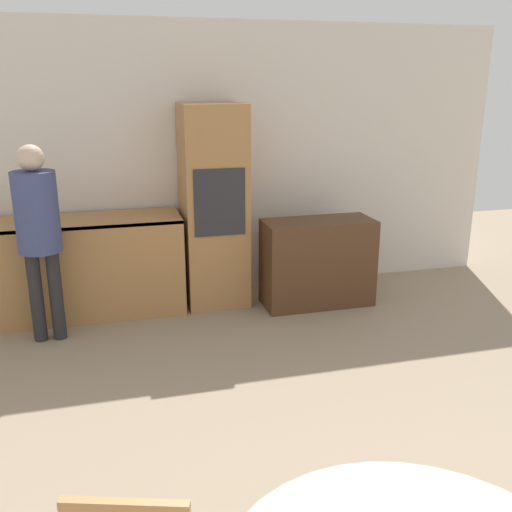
% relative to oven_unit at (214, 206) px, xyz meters
% --- Properties ---
extents(wall_back, '(6.41, 0.05, 2.60)m').
position_rel_oven_unit_xyz_m(wall_back, '(-0.17, 0.34, 0.37)').
color(wall_back, silver).
rests_on(wall_back, ground_plane).
extents(kitchen_counter, '(2.20, 0.60, 0.89)m').
position_rel_oven_unit_xyz_m(kitchen_counter, '(-1.42, -0.01, -0.48)').
color(kitchen_counter, '#AD7A47').
rests_on(kitchen_counter, ground_plane).
extents(oven_unit, '(0.57, 0.59, 1.87)m').
position_rel_oven_unit_xyz_m(oven_unit, '(0.00, 0.00, 0.00)').
color(oven_unit, '#AD7A47').
rests_on(oven_unit, ground_plane).
extents(sideboard, '(1.03, 0.45, 0.82)m').
position_rel_oven_unit_xyz_m(sideboard, '(0.92, -0.33, -0.52)').
color(sideboard, '#51331E').
rests_on(sideboard, ground_plane).
extents(person_standing, '(0.34, 0.34, 1.60)m').
position_rel_oven_unit_xyz_m(person_standing, '(-1.49, -0.52, 0.05)').
color(person_standing, '#262628').
rests_on(person_standing, ground_plane).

